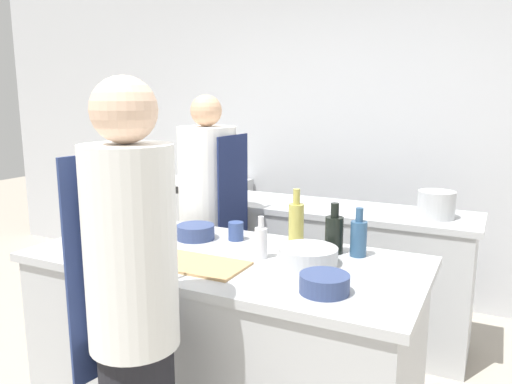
# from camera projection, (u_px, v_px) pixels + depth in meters

# --- Properties ---
(wall_back) EXTENTS (8.00, 0.06, 2.80)m
(wall_back) POSITION_uv_depth(u_px,v_px,m) (350.00, 131.00, 4.19)
(wall_back) COLOR silver
(wall_back) RESTS_ON ground_plane
(prep_counter) EXTENTS (1.90, 0.89, 0.93)m
(prep_counter) POSITION_uv_depth(u_px,v_px,m) (225.00, 344.00, 2.49)
(prep_counter) COLOR #B7BABC
(prep_counter) RESTS_ON ground_plane
(pass_counter) EXTENTS (1.89, 0.56, 0.93)m
(pass_counter) POSITION_uv_depth(u_px,v_px,m) (334.00, 271.00, 3.54)
(pass_counter) COLOR #B7BABC
(pass_counter) RESTS_ON ground_plane
(oven_range) EXTENTS (0.77, 0.60, 0.93)m
(oven_range) POSITION_uv_depth(u_px,v_px,m) (201.00, 231.00, 4.61)
(oven_range) COLOR #B7BABC
(oven_range) RESTS_ON ground_plane
(chef_at_prep_near) EXTENTS (0.35, 0.34, 1.76)m
(chef_at_prep_near) POSITION_uv_depth(u_px,v_px,m) (134.00, 321.00, 1.79)
(chef_at_prep_near) COLOR black
(chef_at_prep_near) RESTS_ON ground_plane
(chef_at_stove) EXTENTS (0.40, 0.38, 1.70)m
(chef_at_stove) POSITION_uv_depth(u_px,v_px,m) (209.00, 224.00, 3.33)
(chef_at_stove) COLOR black
(chef_at_stove) RESTS_ON ground_plane
(bottle_olive_oil) EXTENTS (0.09, 0.09, 0.25)m
(bottle_olive_oil) POSITION_uv_depth(u_px,v_px,m) (334.00, 233.00, 2.42)
(bottle_olive_oil) COLOR black
(bottle_olive_oil) RESTS_ON prep_counter
(bottle_vinegar) EXTENTS (0.08, 0.08, 0.23)m
(bottle_vinegar) POSITION_uv_depth(u_px,v_px,m) (76.00, 222.00, 2.66)
(bottle_vinegar) COLOR #5B2319
(bottle_vinegar) RESTS_ON prep_counter
(bottle_wine) EXTENTS (0.08, 0.08, 0.24)m
(bottle_wine) POSITION_uv_depth(u_px,v_px,m) (359.00, 237.00, 2.37)
(bottle_wine) COLOR #2D5175
(bottle_wine) RESTS_ON prep_counter
(bottle_cooking_oil) EXTENTS (0.06, 0.06, 0.20)m
(bottle_cooking_oil) POSITION_uv_depth(u_px,v_px,m) (261.00, 242.00, 2.35)
(bottle_cooking_oil) COLOR silver
(bottle_cooking_oil) RESTS_ON prep_counter
(bottle_sauce) EXTENTS (0.08, 0.08, 0.29)m
(bottle_sauce) POSITION_uv_depth(u_px,v_px,m) (296.00, 222.00, 2.59)
(bottle_sauce) COLOR #B2A84C
(bottle_sauce) RESTS_ON prep_counter
(bowl_mixing_large) EXTENTS (0.27, 0.27, 0.08)m
(bowl_mixing_large) POSITION_uv_depth(u_px,v_px,m) (308.00, 256.00, 2.27)
(bowl_mixing_large) COLOR #B7BABC
(bowl_mixing_large) RESTS_ON prep_counter
(bowl_prep_small) EXTENTS (0.20, 0.20, 0.07)m
(bowl_prep_small) POSITION_uv_depth(u_px,v_px,m) (324.00, 283.00, 1.94)
(bowl_prep_small) COLOR navy
(bowl_prep_small) RESTS_ON prep_counter
(bowl_ceramic_blue) EXTENTS (0.20, 0.20, 0.08)m
(bowl_ceramic_blue) POSITION_uv_depth(u_px,v_px,m) (196.00, 232.00, 2.67)
(bowl_ceramic_blue) COLOR navy
(bowl_ceramic_blue) RESTS_ON prep_counter
(cup) EXTENTS (0.08, 0.08, 0.10)m
(cup) POSITION_uv_depth(u_px,v_px,m) (236.00, 231.00, 2.65)
(cup) COLOR #33477F
(cup) RESTS_ON prep_counter
(cutting_board) EXTENTS (0.42, 0.26, 0.01)m
(cutting_board) POSITION_uv_depth(u_px,v_px,m) (199.00, 265.00, 2.25)
(cutting_board) COLOR tan
(cutting_board) RESTS_ON prep_counter
(stockpot) EXTENTS (0.23, 0.23, 0.17)m
(stockpot) POSITION_uv_depth(u_px,v_px,m) (436.00, 205.00, 3.13)
(stockpot) COLOR #B7BABC
(stockpot) RESTS_ON pass_counter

